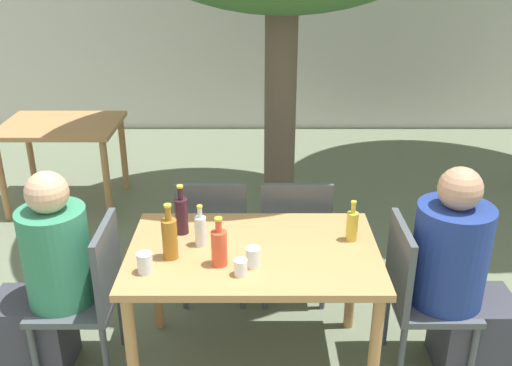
{
  "coord_description": "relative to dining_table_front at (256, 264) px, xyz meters",
  "views": [
    {
      "loc": [
        0.01,
        -2.61,
        2.29
      ],
      "look_at": [
        0.0,
        0.3,
        1.02
      ],
      "focal_mm": 40.0,
      "sensor_mm": 36.0,
      "label": 1
    }
  ],
  "objects": [
    {
      "name": "drinking_glass_2",
      "position": [
        -0.0,
        -0.17,
        0.15
      ],
      "size": [
        0.07,
        0.07,
        0.1
      ],
      "color": "white",
      "rests_on": "dining_table_front"
    },
    {
      "name": "soda_bottle_3",
      "position": [
        -0.17,
        -0.15,
        0.19
      ],
      "size": [
        0.08,
        0.08,
        0.26
      ],
      "color": "#DB4C2D",
      "rests_on": "dining_table_front"
    },
    {
      "name": "patio_chair_2",
      "position": [
        -0.26,
        0.65,
        -0.16
      ],
      "size": [
        0.44,
        0.44,
        0.91
      ],
      "rotation": [
        0.0,
        0.0,
        3.14
      ],
      "color": "#474C51",
      "rests_on": "ground_plane"
    },
    {
      "name": "drinking_glass_1",
      "position": [
        -0.06,
        -0.25,
        0.14
      ],
      "size": [
        0.07,
        0.07,
        0.08
      ],
      "color": "white",
      "rests_on": "dining_table_front"
    },
    {
      "name": "person_seated_0",
      "position": [
        -1.13,
        -0.0,
        -0.13
      ],
      "size": [
        0.58,
        0.35,
        1.21
      ],
      "rotation": [
        0.0,
        0.0,
        -1.57
      ],
      "color": "#383842",
      "rests_on": "ground_plane"
    },
    {
      "name": "dining_table_back",
      "position": [
        -1.71,
        2.2,
        -0.02
      ],
      "size": [
        1.02,
        0.79,
        0.77
      ],
      "color": "#B27F4C",
      "rests_on": "ground_plane"
    },
    {
      "name": "oil_cruet_4",
      "position": [
        0.53,
        0.1,
        0.18
      ],
      "size": [
        0.06,
        0.06,
        0.23
      ],
      "color": "gold",
      "rests_on": "dining_table_front"
    },
    {
      "name": "drinking_glass_0",
      "position": [
        -0.53,
        -0.22,
        0.15
      ],
      "size": [
        0.08,
        0.08,
        0.11
      ],
      "color": "silver",
      "rests_on": "dining_table_front"
    },
    {
      "name": "water_bottle_0",
      "position": [
        -0.28,
        0.05,
        0.18
      ],
      "size": [
        0.06,
        0.06,
        0.23
      ],
      "color": "silver",
      "rests_on": "dining_table_front"
    },
    {
      "name": "wine_bottle_1",
      "position": [
        -0.4,
        0.18,
        0.2
      ],
      "size": [
        0.07,
        0.07,
        0.29
      ],
      "color": "#331923",
      "rests_on": "dining_table_front"
    },
    {
      "name": "patio_chair_3",
      "position": [
        0.26,
        0.65,
        -0.16
      ],
      "size": [
        0.44,
        0.44,
        0.91
      ],
      "rotation": [
        0.0,
        0.0,
        3.14
      ],
      "color": "#474C51",
      "rests_on": "ground_plane"
    },
    {
      "name": "patio_chair_0",
      "position": [
        -0.89,
        0.0,
        -0.16
      ],
      "size": [
        0.44,
        0.44,
        0.91
      ],
      "rotation": [
        0.0,
        0.0,
        -1.57
      ],
      "color": "#474C51",
      "rests_on": "ground_plane"
    },
    {
      "name": "amber_bottle_2",
      "position": [
        -0.42,
        -0.08,
        0.21
      ],
      "size": [
        0.08,
        0.08,
        0.3
      ],
      "color": "#9E661E",
      "rests_on": "dining_table_front"
    },
    {
      "name": "patio_chair_1",
      "position": [
        0.89,
        0.0,
        -0.16
      ],
      "size": [
        0.44,
        0.44,
        0.91
      ],
      "rotation": [
        0.0,
        0.0,
        1.57
      ],
      "color": "#474C51",
      "rests_on": "ground_plane"
    },
    {
      "name": "person_seated_1",
      "position": [
        1.12,
        -0.0,
        -0.11
      ],
      "size": [
        0.6,
        0.4,
        1.23
      ],
      "rotation": [
        0.0,
        0.0,
        1.57
      ],
      "color": "#383842",
      "rests_on": "ground_plane"
    },
    {
      "name": "dining_table_front",
      "position": [
        0.0,
        0.0,
        0.0
      ],
      "size": [
        1.32,
        0.84,
        0.77
      ],
      "color": "#B27F4C",
      "rests_on": "ground_plane"
    },
    {
      "name": "ground_plane",
      "position": [
        0.0,
        0.0,
        -0.68
      ],
      "size": [
        30.0,
        30.0,
        0.0
      ],
      "primitive_type": "plane",
      "color": "#667056"
    },
    {
      "name": "cafe_building_wall",
      "position": [
        0.0,
        4.48,
        0.72
      ],
      "size": [
        10.0,
        0.08,
        2.8
      ],
      "color": "beige",
      "rests_on": "ground_plane"
    }
  ]
}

